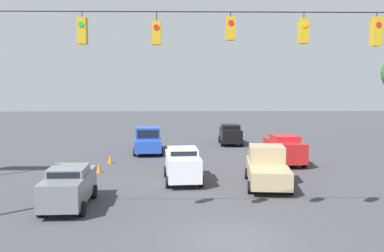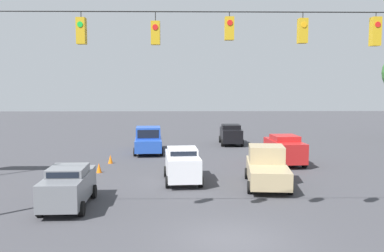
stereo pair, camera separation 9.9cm
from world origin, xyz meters
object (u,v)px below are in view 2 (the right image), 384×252
at_px(sedan_white_withflow_mid, 182,164).
at_px(traffic_cone_fourth, 110,159).
at_px(overhead_signal_span, 230,77).
at_px(sedan_grey_parked_shoulder, 68,186).
at_px(traffic_cone_nearest, 77,192).
at_px(sedan_black_oncoming_deep, 231,134).
at_px(traffic_cone_third, 99,168).
at_px(traffic_cone_second, 89,178).
at_px(pickup_truck_blue_withflow_far, 148,140).
at_px(pickup_truck_tan_crossing_near, 267,168).
at_px(sedan_red_oncoming_far, 285,149).

bearing_deg(sedan_white_withflow_mid, traffic_cone_fourth, -48.44).
xyz_separation_m(overhead_signal_span, sedan_white_withflow_mid, (1.81, -8.01, -4.77)).
height_order(sedan_grey_parked_shoulder, traffic_cone_nearest, sedan_grey_parked_shoulder).
bearing_deg(sedan_black_oncoming_deep, sedan_grey_parked_shoulder, 64.13).
relative_size(traffic_cone_third, traffic_cone_fourth, 1.00).
bearing_deg(traffic_cone_third, traffic_cone_second, 89.85).
distance_m(sedan_black_oncoming_deep, sedan_white_withflow_mid, 15.32).
relative_size(pickup_truck_blue_withflow_far, sedan_black_oncoming_deep, 1.41).
relative_size(pickup_truck_blue_withflow_far, sedan_white_withflow_mid, 1.29).
bearing_deg(overhead_signal_span, sedan_black_oncoming_deep, -96.38).
bearing_deg(sedan_black_oncoming_deep, pickup_truck_blue_withflow_far, 31.87).
distance_m(sedan_grey_parked_shoulder, sedan_white_withflow_mid, 6.99).
height_order(sedan_grey_parked_shoulder, traffic_cone_second, sedan_grey_parked_shoulder).
relative_size(sedan_grey_parked_shoulder, traffic_cone_fourth, 7.45).
bearing_deg(traffic_cone_second, overhead_signal_span, 131.82).
relative_size(traffic_cone_nearest, traffic_cone_second, 1.00).
xyz_separation_m(sedan_black_oncoming_deep, sedan_white_withflow_mid, (4.35, 14.70, 0.06)).
bearing_deg(traffic_cone_nearest, traffic_cone_fourth, -90.32).
relative_size(pickup_truck_tan_crossing_near, sedan_white_withflow_mid, 1.24).
xyz_separation_m(traffic_cone_third, traffic_cone_fourth, (-0.18, -3.09, 0.00)).
xyz_separation_m(overhead_signal_span, pickup_truck_blue_withflow_far, (4.57, -18.28, -4.80)).
bearing_deg(overhead_signal_span, traffic_cone_fourth, -63.46).
bearing_deg(traffic_cone_nearest, sedan_red_oncoming_far, -144.70).
distance_m(sedan_black_oncoming_deep, traffic_cone_second, 17.68).
height_order(pickup_truck_tan_crossing_near, sedan_white_withflow_mid, pickup_truck_tan_crossing_near).
relative_size(sedan_red_oncoming_far, traffic_cone_second, 7.22).
xyz_separation_m(sedan_red_oncoming_far, traffic_cone_nearest, (12.06, 8.54, -0.74)).
distance_m(traffic_cone_third, traffic_cone_fourth, 3.10).
xyz_separation_m(pickup_truck_tan_crossing_near, traffic_cone_fourth, (9.62, -6.60, -0.67)).
bearing_deg(pickup_truck_blue_withflow_far, sedan_black_oncoming_deep, -148.13).
xyz_separation_m(pickup_truck_blue_withflow_far, traffic_cone_fourth, (2.26, 4.61, -0.68)).
height_order(traffic_cone_nearest, traffic_cone_third, same).
xyz_separation_m(overhead_signal_span, sedan_red_oncoming_far, (-5.18, -13.13, -4.73)).
bearing_deg(traffic_cone_fourth, pickup_truck_blue_withflow_far, -116.06).
distance_m(sedan_red_oncoming_far, traffic_cone_nearest, 14.79).
relative_size(pickup_truck_blue_withflow_far, sedan_grey_parked_shoulder, 1.25).
xyz_separation_m(sedan_grey_parked_shoulder, pickup_truck_tan_crossing_near, (-9.70, -3.84, 0.02)).
bearing_deg(traffic_cone_fourth, pickup_truck_tan_crossing_near, 145.53).
bearing_deg(sedan_red_oncoming_far, sedan_grey_parked_shoulder, 39.34).
distance_m(sedan_grey_parked_shoulder, traffic_cone_fourth, 10.47).
bearing_deg(sedan_white_withflow_mid, overhead_signal_span, 102.72).
bearing_deg(sedan_red_oncoming_far, traffic_cone_second, 23.45).
bearing_deg(pickup_truck_tan_crossing_near, traffic_cone_fourth, -34.47).
distance_m(sedan_grey_parked_shoulder, traffic_cone_third, 7.39).
bearing_deg(sedan_grey_parked_shoulder, pickup_truck_tan_crossing_near, -158.37).
relative_size(sedan_black_oncoming_deep, traffic_cone_second, 6.58).
bearing_deg(traffic_cone_third, sedan_red_oncoming_far, -168.19).
bearing_deg(sedan_white_withflow_mid, traffic_cone_third, -26.32).
height_order(sedan_black_oncoming_deep, pickup_truck_tan_crossing_near, pickup_truck_tan_crossing_near).
bearing_deg(traffic_cone_fourth, sedan_white_withflow_mid, 131.56).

